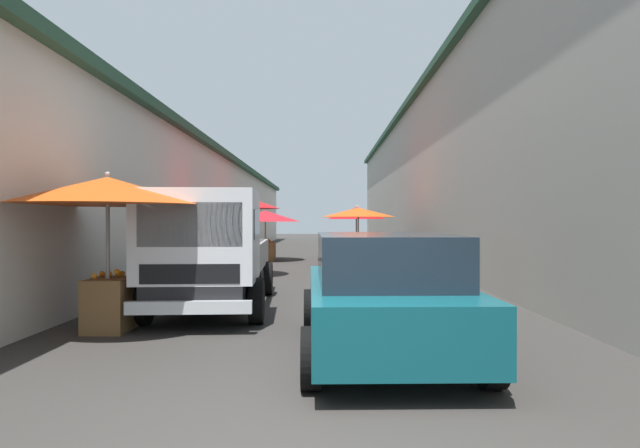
# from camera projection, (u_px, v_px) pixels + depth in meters

# --- Properties ---
(ground) EXTENTS (90.00, 90.00, 0.00)m
(ground) POSITION_uv_depth(u_px,v_px,m) (318.00, 269.00, 16.86)
(ground) COLOR #33302D
(building_left_whitewash) EXTENTS (49.80, 7.50, 4.42)m
(building_left_whitewash) POSITION_uv_depth(u_px,v_px,m) (121.00, 204.00, 19.15)
(building_left_whitewash) COLOR beige
(building_left_whitewash) RESTS_ON ground
(building_right_concrete) EXTENTS (49.80, 7.50, 6.76)m
(building_right_concrete) POSITION_uv_depth(u_px,v_px,m) (517.00, 173.00, 19.03)
(building_right_concrete) COLOR #A39E93
(building_right_concrete) RESTS_ON ground
(fruit_stall_mid_lane) EXTENTS (2.79, 2.79, 2.32)m
(fruit_stall_mid_lane) POSITION_uv_depth(u_px,v_px,m) (108.00, 202.00, 7.44)
(fruit_stall_mid_lane) COLOR #9E9EA3
(fruit_stall_mid_lane) RESTS_ON ground
(fruit_stall_near_right) EXTENTS (2.69, 2.69, 2.15)m
(fruit_stall_near_right) POSITION_uv_depth(u_px,v_px,m) (358.00, 219.00, 18.35)
(fruit_stall_near_right) COLOR #9E9EA3
(fruit_stall_near_right) RESTS_ON ground
(fruit_stall_far_left) EXTENTS (2.34, 2.34, 2.44)m
(fruit_stall_far_left) POSITION_uv_depth(u_px,v_px,m) (239.00, 212.00, 14.74)
(fruit_stall_far_left) COLOR #9E9EA3
(fruit_stall_far_left) RESTS_ON ground
(fruit_stall_far_right) EXTENTS (2.40, 2.40, 2.24)m
(fruit_stall_far_right) POSITION_uv_depth(u_px,v_px,m) (356.00, 218.00, 21.12)
(fruit_stall_far_right) COLOR #9E9EA3
(fruit_stall_far_right) RESTS_ON ground
(fruit_stall_near_left) EXTENTS (2.81, 2.81, 2.09)m
(fruit_stall_near_left) POSITION_uv_depth(u_px,v_px,m) (266.00, 220.00, 20.54)
(fruit_stall_near_left) COLOR #9E9EA3
(fruit_stall_near_left) RESTS_ON ground
(hatchback_car) EXTENTS (3.96, 2.01, 1.45)m
(hatchback_car) POSITION_uv_depth(u_px,v_px,m) (382.00, 293.00, 6.18)
(hatchback_car) COLOR #0F4C56
(hatchback_car) RESTS_ON ground
(delivery_truck) EXTENTS (5.01, 2.18, 2.08)m
(delivery_truck) POSITION_uv_depth(u_px,v_px,m) (207.00, 254.00, 8.63)
(delivery_truck) COLOR black
(delivery_truck) RESTS_ON ground
(vendor_by_crates) EXTENTS (0.45, 0.51, 1.61)m
(vendor_by_crates) POSITION_uv_depth(u_px,v_px,m) (191.00, 250.00, 11.95)
(vendor_by_crates) COLOR #665B4C
(vendor_by_crates) RESTS_ON ground
(parked_scooter) EXTENTS (1.69, 0.48, 1.14)m
(parked_scooter) POSITION_uv_depth(u_px,v_px,m) (382.00, 259.00, 15.44)
(parked_scooter) COLOR black
(parked_scooter) RESTS_ON ground
(plastic_stool) EXTENTS (0.30, 0.30, 0.43)m
(plastic_stool) POSITION_uv_depth(u_px,v_px,m) (472.00, 285.00, 10.24)
(plastic_stool) COLOR red
(plastic_stool) RESTS_ON ground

